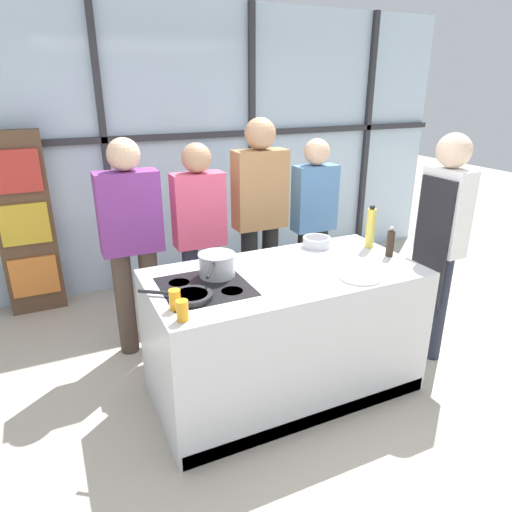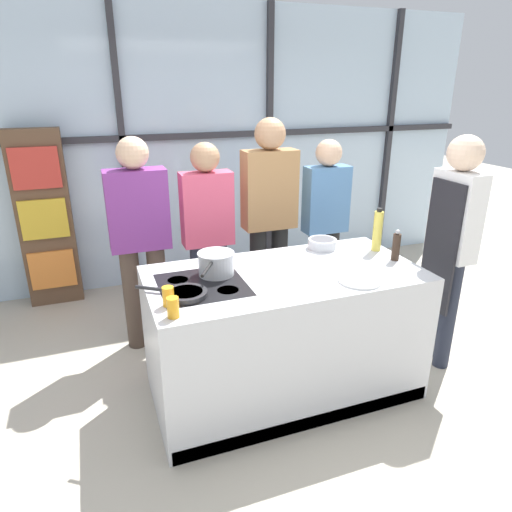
# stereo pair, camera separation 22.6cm
# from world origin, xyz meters

# --- Properties ---
(ground_plane) EXTENTS (18.00, 18.00, 0.00)m
(ground_plane) POSITION_xyz_m (0.00, 0.00, 0.00)
(ground_plane) COLOR #BCB29E
(back_window_wall) EXTENTS (6.40, 0.10, 2.80)m
(back_window_wall) POSITION_xyz_m (0.00, 2.25, 1.40)
(back_window_wall) COLOR silver
(back_window_wall) RESTS_ON ground_plane
(bookshelf) EXTENTS (0.48, 0.19, 1.67)m
(bookshelf) POSITION_xyz_m (-1.55, 2.07, 0.84)
(bookshelf) COLOR brown
(bookshelf) RESTS_ON ground_plane
(demo_island) EXTENTS (1.78, 0.89, 0.90)m
(demo_island) POSITION_xyz_m (-0.00, -0.00, 0.45)
(demo_island) COLOR silver
(demo_island) RESTS_ON ground_plane
(chef) EXTENTS (0.24, 0.36, 1.73)m
(chef) POSITION_xyz_m (1.25, -0.08, 1.02)
(chef) COLOR #232838
(chef) RESTS_ON ground_plane
(spectator_far_left) EXTENTS (0.45, 0.24, 1.69)m
(spectator_far_left) POSITION_xyz_m (-0.80, 0.95, 0.96)
(spectator_far_left) COLOR #47382D
(spectator_far_left) RESTS_ON ground_plane
(spectator_center_left) EXTENTS (0.41, 0.23, 1.63)m
(spectator_center_left) POSITION_xyz_m (-0.27, 0.95, 0.93)
(spectator_center_left) COLOR #232838
(spectator_center_left) RESTS_ON ground_plane
(spectator_center_right) EXTENTS (0.44, 0.25, 1.79)m
(spectator_center_right) POSITION_xyz_m (0.27, 0.95, 1.03)
(spectator_center_right) COLOR black
(spectator_center_right) RESTS_ON ground_plane
(spectator_far_right) EXTENTS (0.39, 0.23, 1.61)m
(spectator_far_right) POSITION_xyz_m (0.80, 0.95, 0.93)
(spectator_far_right) COLOR black
(spectator_far_right) RESTS_ON ground_plane
(frying_pan) EXTENTS (0.39, 0.31, 0.03)m
(frying_pan) POSITION_xyz_m (-0.68, -0.12, 0.91)
(frying_pan) COLOR #232326
(frying_pan) RESTS_ON demo_island
(saucepan) EXTENTS (0.28, 0.40, 0.15)m
(saucepan) POSITION_xyz_m (-0.43, 0.12, 0.98)
(saucepan) COLOR silver
(saucepan) RESTS_ON demo_island
(white_plate) EXTENTS (0.27, 0.27, 0.01)m
(white_plate) POSITION_xyz_m (0.37, -0.29, 0.90)
(white_plate) COLOR white
(white_plate) RESTS_ON demo_island
(mixing_bowl) EXTENTS (0.21, 0.21, 0.07)m
(mixing_bowl) POSITION_xyz_m (0.44, 0.33, 0.94)
(mixing_bowl) COLOR silver
(mixing_bowl) RESTS_ON demo_island
(oil_bottle) EXTENTS (0.07, 0.07, 0.32)m
(oil_bottle) POSITION_xyz_m (0.79, 0.15, 1.05)
(oil_bottle) COLOR #E0CC4C
(oil_bottle) RESTS_ON demo_island
(pepper_grinder) EXTENTS (0.05, 0.05, 0.22)m
(pepper_grinder) POSITION_xyz_m (0.80, -0.06, 1.00)
(pepper_grinder) COLOR #332319
(pepper_grinder) RESTS_ON demo_island
(juice_glass_near) EXTENTS (0.06, 0.06, 0.11)m
(juice_glass_near) POSITION_xyz_m (-0.79, -0.35, 0.95)
(juice_glass_near) COLOR orange
(juice_glass_near) RESTS_ON demo_island
(juice_glass_far) EXTENTS (0.06, 0.06, 0.11)m
(juice_glass_far) POSITION_xyz_m (-0.79, -0.21, 0.95)
(juice_glass_far) COLOR orange
(juice_glass_far) RESTS_ON demo_island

